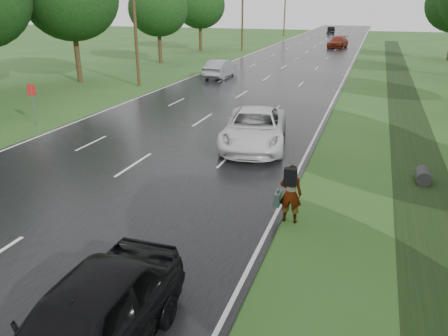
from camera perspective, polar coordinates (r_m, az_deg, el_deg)
The scene contains 17 objects.
road at distance 53.46m, azimuth 8.94°, elevation 13.60°, with size 14.00×180.00×0.04m, color black.
edge_stripe_east at distance 52.71m, azimuth 16.35°, elevation 12.96°, with size 0.12×180.00×0.01m, color silver.
edge_stripe_west at distance 55.03m, azimuth 1.81°, elevation 14.06°, with size 0.12×180.00×0.01m, color silver.
center_line at distance 53.46m, azimuth 8.94°, elevation 13.62°, with size 0.12×180.00×0.01m, color silver.
drainage_ditch at distance 26.85m, azimuth 23.10°, elevation 5.19°, with size 2.20×120.00×0.56m.
road_sign at distance 26.64m, azimuth -23.74°, elevation 8.56°, with size 0.50×0.06×2.30m.
utility_pole_mid at distance 37.18m, azimuth -11.58°, elevation 18.40°, with size 1.60×0.26×10.00m.
utility_pole_far at distance 64.95m, azimuth 2.42°, elevation 19.64°, with size 1.60×0.26×10.00m.
utility_pole_distant at distance 94.09m, azimuth 7.96°, elevation 19.82°, with size 1.60×0.26×10.00m.
tree_west_d at distance 51.87m, azimuth -8.61°, elevation 19.84°, with size 6.60×6.60×8.80m.
tree_west_f at distance 64.88m, azimuth -3.17°, elevation 20.45°, with size 7.00×7.00×9.29m.
pedestrian at distance 13.69m, azimuth 8.60°, elevation -3.23°, with size 0.86×0.76×1.90m.
white_pickup at distance 20.89m, azimuth 4.02°, elevation 5.21°, with size 2.86×6.21×1.73m, color silver.
dark_sedan at distance 8.90m, azimuth -17.66°, elevation -19.09°, with size 2.10×5.23×1.78m, color black.
silver_sedan at distance 41.01m, azimuth -0.46°, elevation 12.89°, with size 1.72×4.93×1.62m, color gray.
far_car_red at distance 71.39m, azimuth 14.67°, elevation 15.62°, with size 2.27×5.59×1.62m, color maroon.
far_car_dark at distance 104.57m, azimuth 13.76°, elevation 17.10°, with size 1.55×4.46×1.47m, color black.
Camera 1 is at (9.26, -7.25, 6.50)m, focal length 35.00 mm.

